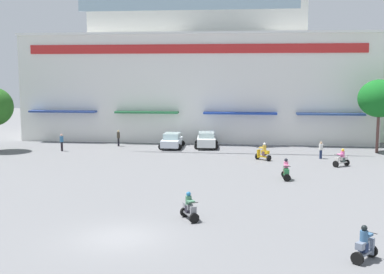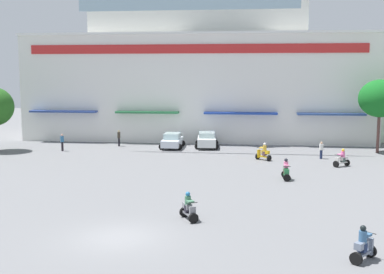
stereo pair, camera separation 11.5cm
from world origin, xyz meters
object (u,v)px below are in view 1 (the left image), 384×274
scooter_rider_2 (342,159)px  pedestrian_0 (62,141)px  parked_car_0 (172,141)px  parked_car_1 (206,140)px  scooter_rider_0 (189,208)px  plaza_tree_1 (379,99)px  scooter_rider_3 (286,171)px  scooter_rider_1 (365,246)px  pedestrian_1 (118,137)px  scooter_rider_4 (263,153)px  pedestrian_2 (321,149)px

scooter_rider_2 → pedestrian_0: pedestrian_0 is taller
parked_car_0 → parked_car_1: 3.49m
scooter_rider_0 → pedestrian_0: (-14.94, 20.65, 0.35)m
plaza_tree_1 → scooter_rider_3: (-9.42, -12.92, -4.50)m
parked_car_1 → scooter_rider_1: bearing=-72.9°
plaza_tree_1 → scooter_rider_0: plaza_tree_1 is taller
scooter_rider_1 → scooter_rider_2: 20.71m
plaza_tree_1 → pedestrian_1: (-25.40, 1.07, -4.17)m
parked_car_0 → plaza_tree_1: bearing=-1.5°
scooter_rider_2 → scooter_rider_4: size_ratio=0.94×
parked_car_0 → scooter_rider_2: parked_car_0 is taller
plaza_tree_1 → scooter_rider_1: 29.24m
pedestrian_0 → scooter_rider_3: bearing=-26.6°
parked_car_1 → pedestrian_0: 14.22m
scooter_rider_2 → pedestrian_2: size_ratio=0.96×
scooter_rider_0 → scooter_rider_3: bearing=61.2°
parked_car_1 → pedestrian_1: bearing=-178.7°
plaza_tree_1 → parked_car_1: size_ratio=1.57×
scooter_rider_0 → pedestrian_2: bearing=64.1°
pedestrian_0 → pedestrian_2: size_ratio=1.10×
scooter_rider_2 → pedestrian_1: bearing=157.8°
scooter_rider_1 → pedestrian_0: 34.02m
pedestrian_0 → pedestrian_1: pedestrian_0 is taller
parked_car_0 → pedestrian_1: (-5.64, 0.54, 0.20)m
scooter_rider_0 → pedestrian_1: 26.40m
parked_car_1 → scooter_rider_0: size_ratio=2.98×
scooter_rider_0 → scooter_rider_3: scooter_rider_3 is taller
plaza_tree_1 → scooter_rider_4: plaza_tree_1 is taller
parked_car_0 → scooter_rider_1: size_ratio=2.73×
parked_car_0 → scooter_rider_3: bearing=-52.5°
parked_car_1 → pedestrian_0: bearing=-164.3°
pedestrian_0 → pedestrian_2: pedestrian_0 is taller
scooter_rider_3 → parked_car_1: bearing=116.0°
plaza_tree_1 → scooter_rider_0: bearing=-123.0°
pedestrian_0 → pedestrian_1: 5.89m
scooter_rider_1 → scooter_rider_2: (2.78, 20.52, -0.04)m
pedestrian_1 → pedestrian_2: pedestrian_1 is taller
scooter_rider_1 → pedestrian_1: bearing=121.9°
scooter_rider_2 → pedestrian_0: bearing=169.2°
pedestrian_0 → parked_car_1: bearing=15.7°
plaza_tree_1 → pedestrian_0: size_ratio=4.13×
scooter_rider_0 → pedestrian_1: size_ratio=0.88×
scooter_rider_3 → pedestrian_2: 9.67m
plaza_tree_1 → pedestrian_2: bearing=-145.4°
scooter_rider_0 → scooter_rider_1: (7.73, -4.72, 0.02)m
plaza_tree_1 → scooter_rider_4: size_ratio=4.48×
parked_car_0 → pedestrian_2: pedestrian_2 is taller
parked_car_0 → scooter_rider_4: bearing=-33.2°
parked_car_0 → pedestrian_1: 5.67m
scooter_rider_0 → pedestrian_2: size_ratio=0.97×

